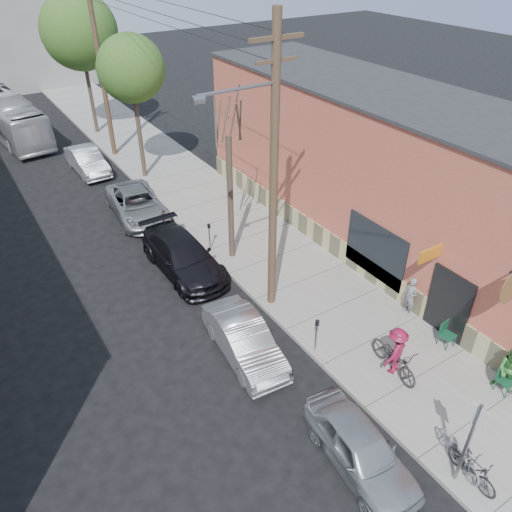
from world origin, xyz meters
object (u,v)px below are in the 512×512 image
patron_grey (410,297)px  cyclist (396,351)px  patron_green (510,370)px  parked_bike_a (472,468)px  car_0 (360,448)px  car_2 (183,256)px  parking_meter_far (209,232)px  parked_bike_b (459,452)px  car_3 (137,204)px  car_4 (87,161)px  utility_pole_near (272,172)px  tree_leafy_far (79,31)px  tree_bare (230,200)px  patio_chair_a (448,335)px  bus (11,118)px  sign_post (470,436)px  parking_meter_near (317,330)px  tree_leafy_mid (131,69)px  patio_chair_b (507,381)px  car_1 (244,340)px

patron_grey → cyclist: size_ratio=0.91×
patron_green → parked_bike_a: 3.64m
car_0 → car_2: car_2 is taller
cyclist → parked_bike_a: 3.91m
car_2 → parked_bike_a: bearing=-81.8°
parking_meter_far → cyclist: bearing=-81.2°
parked_bike_b → car_2: bearing=114.2°
patron_green → car_3: patron_green is taller
car_0 → car_4: 22.50m
utility_pole_near → tree_leafy_far: (0.41, 21.76, 1.08)m
tree_bare → parked_bike_a: tree_bare is taller
parked_bike_b → patio_chair_a: bearing=57.5°
patron_green → tree_leafy_far: bearing=167.2°
parking_meter_far → parked_bike_a: 13.14m
parked_bike_b → bus: 32.40m
sign_post → car_0: size_ratio=0.74×
parking_meter_near → car_0: bearing=-112.7°
patron_green → cyclist: bearing=-155.4°
cyclist → car_4: bearing=-95.3°
utility_pole_near → car_0: size_ratio=2.65×
tree_leafy_far → patron_green: (3.19, -29.11, -5.53)m
tree_leafy_far → parked_bike_a: size_ratio=5.74×
utility_pole_near → tree_leafy_far: bearing=88.9°
parked_bike_a → car_0: (-1.99, 1.92, 0.04)m
sign_post → tree_leafy_mid: tree_leafy_mid is taller
cyclist → sign_post: bearing=54.5°
patron_grey → tree_leafy_mid: bearing=-161.5°
utility_pole_near → patron_grey: (3.81, -3.24, -4.49)m
tree_bare → patron_grey: (3.40, -6.73, -1.88)m
patio_chair_b → bus: bearing=107.4°
parking_meter_near → patio_chair_a: size_ratio=1.41×
parked_bike_a → parked_bike_b: (0.11, 0.48, -0.01)m
parked_bike_a → car_3: (-1.82, 17.85, 0.06)m
tree_bare → car_1: (-2.58, -5.21, -2.14)m
patio_chair_a → parked_bike_a: (-3.43, -3.59, 0.01)m
patio_chair_b → cyclist: bearing=135.4°
parking_meter_far → car_4: parking_meter_far is taller
sign_post → cyclist: bearing=69.0°
patron_grey → parked_bike_b: patron_grey is taller
tree_bare → tree_leafy_mid: tree_leafy_mid is taller
patron_grey → patron_green: size_ratio=0.95×
patio_chair_a → cyclist: 2.38m
cyclist → tree_bare: bearing=-98.4°
parking_meter_near → car_0: parking_meter_near is taller
car_2 → car_4: size_ratio=1.21×
parked_bike_b → car_3: size_ratio=0.35×
tree_bare → patron_green: tree_bare is taller
car_4 → bus: size_ratio=0.43×
tree_leafy_mid → car_4: 6.29m
patio_chair_a → parking_meter_near: bearing=142.8°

